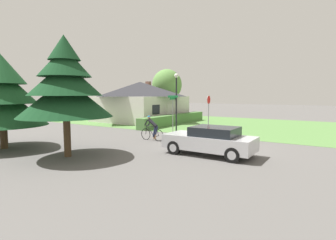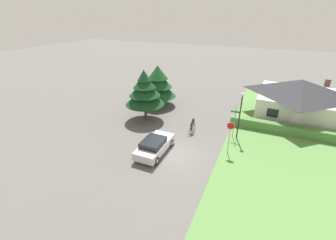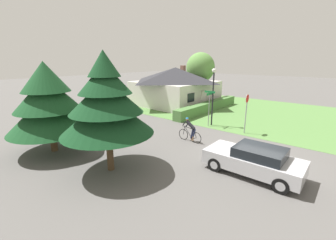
{
  "view_description": "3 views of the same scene",
  "coord_description": "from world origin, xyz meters",
  "px_view_note": "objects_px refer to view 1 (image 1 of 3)",
  "views": [
    {
      "loc": [
        -13.26,
        -5.52,
        2.92
      ],
      "look_at": [
        0.01,
        2.97,
        1.4
      ],
      "focal_mm": 28.0,
      "sensor_mm": 36.0,
      "label": 1
    },
    {
      "loc": [
        6.09,
        -14.91,
        10.99
      ],
      "look_at": [
        -1.88,
        3.02,
        1.55
      ],
      "focal_mm": 24.0,
      "sensor_mm": 36.0,
      "label": 2
    },
    {
      "loc": [
        -11.51,
        -3.49,
        5.23
      ],
      "look_at": [
        -1.15,
        5.05,
        1.61
      ],
      "focal_mm": 24.0,
      "sensor_mm": 36.0,
      "label": 3
    }
  ],
  "objects_px": {
    "stop_sign": "(209,108)",
    "street_lamp": "(176,92)",
    "cottage_house": "(140,101)",
    "sedan_left_lane": "(210,140)",
    "deciduous_tree_right": "(167,85)",
    "cyclist": "(152,129)",
    "street_name_sign": "(173,107)",
    "conifer_tall_near": "(65,86)",
    "conifer_tall_far": "(1,95)"
  },
  "relations": [
    {
      "from": "stop_sign",
      "to": "street_lamp",
      "type": "distance_m",
      "value": 3.13
    },
    {
      "from": "cottage_house",
      "to": "sedan_left_lane",
      "type": "bearing_deg",
      "value": -127.78
    },
    {
      "from": "deciduous_tree_right",
      "to": "cyclist",
      "type": "bearing_deg",
      "value": -150.25
    },
    {
      "from": "stop_sign",
      "to": "street_name_sign",
      "type": "distance_m",
      "value": 2.97
    },
    {
      "from": "conifer_tall_near",
      "to": "stop_sign",
      "type": "bearing_deg",
      "value": -16.75
    },
    {
      "from": "sedan_left_lane",
      "to": "street_lamp",
      "type": "height_order",
      "value": "street_lamp"
    },
    {
      "from": "cottage_house",
      "to": "street_name_sign",
      "type": "bearing_deg",
      "value": -123.66
    },
    {
      "from": "street_name_sign",
      "to": "deciduous_tree_right",
      "type": "relative_size",
      "value": 0.46
    },
    {
      "from": "street_lamp",
      "to": "conifer_tall_far",
      "type": "distance_m",
      "value": 11.63
    },
    {
      "from": "stop_sign",
      "to": "cyclist",
      "type": "bearing_deg",
      "value": -31.02
    },
    {
      "from": "cottage_house",
      "to": "street_name_sign",
      "type": "relative_size",
      "value": 3.18
    },
    {
      "from": "street_name_sign",
      "to": "conifer_tall_near",
      "type": "distance_m",
      "value": 9.72
    },
    {
      "from": "cyclist",
      "to": "street_name_sign",
      "type": "bearing_deg",
      "value": -74.96
    },
    {
      "from": "cyclist",
      "to": "deciduous_tree_right",
      "type": "relative_size",
      "value": 0.29
    },
    {
      "from": "cottage_house",
      "to": "street_name_sign",
      "type": "height_order",
      "value": "cottage_house"
    },
    {
      "from": "stop_sign",
      "to": "deciduous_tree_right",
      "type": "xyz_separation_m",
      "value": [
        11.17,
        10.78,
        2.19
      ]
    },
    {
      "from": "sedan_left_lane",
      "to": "conifer_tall_far",
      "type": "bearing_deg",
      "value": 24.8
    },
    {
      "from": "cyclist",
      "to": "stop_sign",
      "type": "distance_m",
      "value": 4.66
    },
    {
      "from": "stop_sign",
      "to": "deciduous_tree_right",
      "type": "distance_m",
      "value": 15.68
    },
    {
      "from": "street_lamp",
      "to": "sedan_left_lane",
      "type": "bearing_deg",
      "value": -137.61
    },
    {
      "from": "cottage_house",
      "to": "stop_sign",
      "type": "height_order",
      "value": "cottage_house"
    },
    {
      "from": "cottage_house",
      "to": "street_lamp",
      "type": "bearing_deg",
      "value": -121.47
    },
    {
      "from": "street_lamp",
      "to": "deciduous_tree_right",
      "type": "xyz_separation_m",
      "value": [
        10.84,
        7.88,
        1.04
      ]
    },
    {
      "from": "cottage_house",
      "to": "deciduous_tree_right",
      "type": "bearing_deg",
      "value": 2.32
    },
    {
      "from": "conifer_tall_near",
      "to": "street_name_sign",
      "type": "bearing_deg",
      "value": 0.32
    },
    {
      "from": "conifer_tall_near",
      "to": "conifer_tall_far",
      "type": "xyz_separation_m",
      "value": [
        -0.67,
        4.55,
        -0.41
      ]
    },
    {
      "from": "street_name_sign",
      "to": "deciduous_tree_right",
      "type": "height_order",
      "value": "deciduous_tree_right"
    },
    {
      "from": "street_lamp",
      "to": "conifer_tall_far",
      "type": "xyz_separation_m",
      "value": [
        -10.7,
        4.57,
        -0.21
      ]
    },
    {
      "from": "cottage_house",
      "to": "sedan_left_lane",
      "type": "relative_size",
      "value": 2.1
    },
    {
      "from": "cottage_house",
      "to": "conifer_tall_far",
      "type": "xyz_separation_m",
      "value": [
        -16.02,
        -3.33,
        0.67
      ]
    },
    {
      "from": "stop_sign",
      "to": "deciduous_tree_right",
      "type": "relative_size",
      "value": 0.47
    },
    {
      "from": "street_lamp",
      "to": "conifer_tall_near",
      "type": "xyz_separation_m",
      "value": [
        -10.02,
        0.02,
        0.2
      ]
    },
    {
      "from": "deciduous_tree_right",
      "to": "cottage_house",
      "type": "bearing_deg",
      "value": 179.81
    },
    {
      "from": "stop_sign",
      "to": "conifer_tall_far",
      "type": "xyz_separation_m",
      "value": [
        -10.36,
        7.46,
        0.94
      ]
    },
    {
      "from": "deciduous_tree_right",
      "to": "sedan_left_lane",
      "type": "bearing_deg",
      "value": -141.56
    },
    {
      "from": "street_lamp",
      "to": "street_name_sign",
      "type": "distance_m",
      "value": 1.24
    },
    {
      "from": "conifer_tall_near",
      "to": "street_lamp",
      "type": "bearing_deg",
      "value": -0.11
    },
    {
      "from": "cyclist",
      "to": "street_name_sign",
      "type": "height_order",
      "value": "street_name_sign"
    },
    {
      "from": "conifer_tall_far",
      "to": "street_lamp",
      "type": "bearing_deg",
      "value": -23.11
    },
    {
      "from": "cyclist",
      "to": "conifer_tall_far",
      "type": "height_order",
      "value": "conifer_tall_far"
    },
    {
      "from": "sedan_left_lane",
      "to": "conifer_tall_near",
      "type": "height_order",
      "value": "conifer_tall_near"
    },
    {
      "from": "conifer_tall_near",
      "to": "conifer_tall_far",
      "type": "relative_size",
      "value": 1.09
    },
    {
      "from": "sedan_left_lane",
      "to": "street_lamp",
      "type": "distance_m",
      "value": 8.57
    },
    {
      "from": "conifer_tall_far",
      "to": "deciduous_tree_right",
      "type": "relative_size",
      "value": 0.83
    },
    {
      "from": "stop_sign",
      "to": "street_lamp",
      "type": "xyz_separation_m",
      "value": [
        0.33,
        2.9,
        1.15
      ]
    },
    {
      "from": "stop_sign",
      "to": "street_name_sign",
      "type": "relative_size",
      "value": 1.01
    },
    {
      "from": "cyclist",
      "to": "sedan_left_lane",
      "type": "bearing_deg",
      "value": 162.42
    },
    {
      "from": "sedan_left_lane",
      "to": "street_lamp",
      "type": "xyz_separation_m",
      "value": [
        6.07,
        5.54,
        2.43
      ]
    },
    {
      "from": "sedan_left_lane",
      "to": "conifer_tall_far",
      "type": "relative_size",
      "value": 0.84
    },
    {
      "from": "cottage_house",
      "to": "conifer_tall_far",
      "type": "distance_m",
      "value": 16.38
    }
  ]
}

